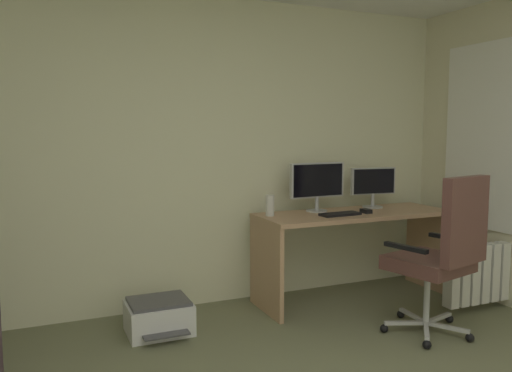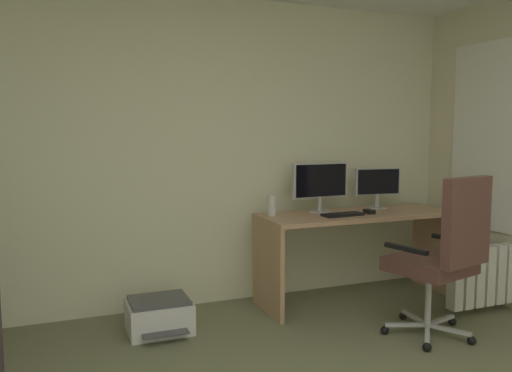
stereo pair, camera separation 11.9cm
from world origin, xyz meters
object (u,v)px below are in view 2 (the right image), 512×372
object	(u,v)px
desk	(357,235)
keyboard	(343,215)
computer_mouse	(369,212)
office_chair	(444,252)
radiator	(502,273)
desktop_speaker	(272,206)
printer	(159,315)
monitor_main	(320,182)
monitor_secondary	(378,184)

from	to	relation	value
desk	keyboard	xyz separation A→B (m)	(-0.21, -0.10, 0.20)
keyboard	computer_mouse	distance (m)	0.26
office_chair	keyboard	bearing A→B (deg)	109.06
radiator	desktop_speaker	bearing A→B (deg)	156.64
radiator	printer	bearing A→B (deg)	168.25
monitor_main	radiator	bearing A→B (deg)	-32.29
office_chair	radiator	bearing A→B (deg)	19.22
office_chair	radiator	world-z (taller)	office_chair
desktop_speaker	office_chair	xyz separation A→B (m)	(0.82, -1.04, -0.22)
office_chair	printer	distance (m)	2.04
desktop_speaker	computer_mouse	bearing A→B (deg)	-13.29
keyboard	computer_mouse	size ratio (longest dim) A/B	3.40
radiator	monitor_main	bearing A→B (deg)	147.71
computer_mouse	desktop_speaker	bearing A→B (deg)	166.70
keyboard	desktop_speaker	size ratio (longest dim) A/B	2.00
monitor_secondary	desktop_speaker	size ratio (longest dim) A/B	2.54
desktop_speaker	monitor_main	bearing A→B (deg)	5.86
monitor_main	radiator	distance (m)	1.63
desktop_speaker	monitor_secondary	bearing A→B (deg)	2.63
monitor_secondary	desktop_speaker	bearing A→B (deg)	-177.37
office_chair	computer_mouse	bearing A→B (deg)	91.75
computer_mouse	desktop_speaker	distance (m)	0.82
computer_mouse	desktop_speaker	size ratio (longest dim) A/B	0.59
keyboard	radiator	world-z (taller)	keyboard
monitor_main	desktop_speaker	world-z (taller)	monitor_main
office_chair	radiator	distance (m)	0.98
desk	monitor_secondary	bearing A→B (deg)	26.84
desktop_speaker	printer	bearing A→B (deg)	-169.23
radiator	desk	bearing A→B (deg)	146.68
desk	office_chair	xyz separation A→B (m)	(0.08, -0.94, 0.05)
printer	radiator	world-z (taller)	radiator
desktop_speaker	office_chair	distance (m)	1.35
office_chair	printer	xyz separation A→B (m)	(-1.78, 0.86, -0.50)
monitor_main	desktop_speaker	bearing A→B (deg)	-174.14
keyboard	desk	bearing A→B (deg)	22.84
desk	printer	world-z (taller)	desk
office_chair	desktop_speaker	bearing A→B (deg)	128.33
keyboard	printer	distance (m)	1.62
printer	monitor_main	bearing A→B (deg)	9.18
monitor_secondary	office_chair	bearing A→B (deg)	-101.11
monitor_main	printer	bearing A→B (deg)	-170.82
monitor_main	printer	distance (m)	1.69
desk	radiator	distance (m)	1.18
desk	monitor_main	bearing A→B (deg)	151.48
monitor_secondary	printer	distance (m)	2.18
computer_mouse	desktop_speaker	xyz separation A→B (m)	(-0.80, 0.19, 0.07)
monitor_secondary	computer_mouse	bearing A→B (deg)	-135.48
desktop_speaker	desk	bearing A→B (deg)	-7.90
desk	computer_mouse	distance (m)	0.23
keyboard	printer	size ratio (longest dim) A/B	0.75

